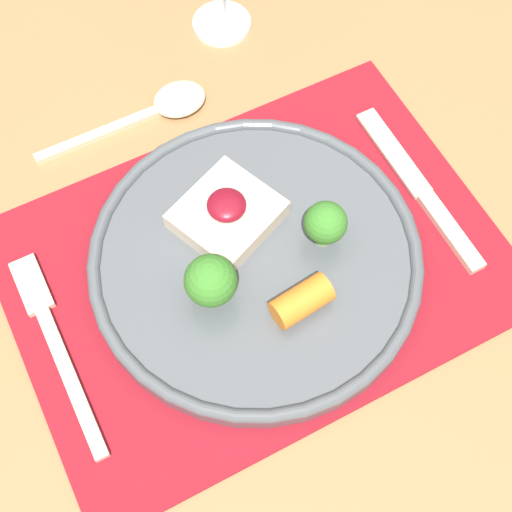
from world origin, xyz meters
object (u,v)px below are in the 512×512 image
knife (426,198)px  spoon (164,106)px  dinner_plate (255,258)px  fork (53,338)px

knife → spoon: size_ratio=1.08×
spoon → dinner_plate: bearing=-93.3°
dinner_plate → knife: bearing=-4.1°
knife → spoon: bearing=129.0°
fork → knife: knife is taller
dinner_plate → spoon: (-0.00, 0.20, -0.01)m
dinner_plate → spoon: dinner_plate is taller
spoon → knife: bearing=-53.8°
fork → knife: 0.36m
dinner_plate → fork: size_ratio=1.51×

